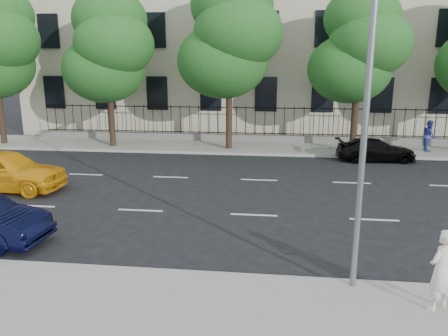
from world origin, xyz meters
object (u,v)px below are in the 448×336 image
object	(u,v)px
woman_near	(441,270)
street_light	(365,61)
black_sedan	(376,150)
yellow_taxi	(3,170)

from	to	relation	value
woman_near	street_light	bearing A→B (deg)	-77.84
black_sedan	woman_near	world-z (taller)	woman_near
black_sedan	yellow_taxi	bearing A→B (deg)	110.17
black_sedan	woman_near	bearing A→B (deg)	168.71
street_light	woman_near	xyz separation A→B (m)	(1.57, -1.32, -4.12)
yellow_taxi	black_sedan	size ratio (longest dim) A/B	1.22
yellow_taxi	woman_near	size ratio (longest dim) A/B	2.82
woman_near	yellow_taxi	bearing A→B (deg)	-64.87
black_sedan	woman_near	xyz separation A→B (m)	(-1.85, -14.59, 0.44)
street_light	yellow_taxi	distance (m)	14.69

